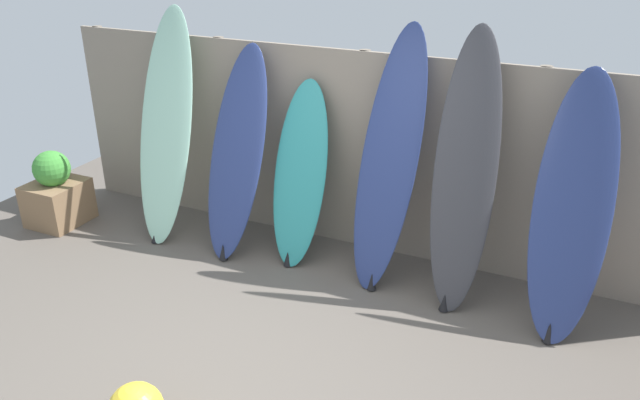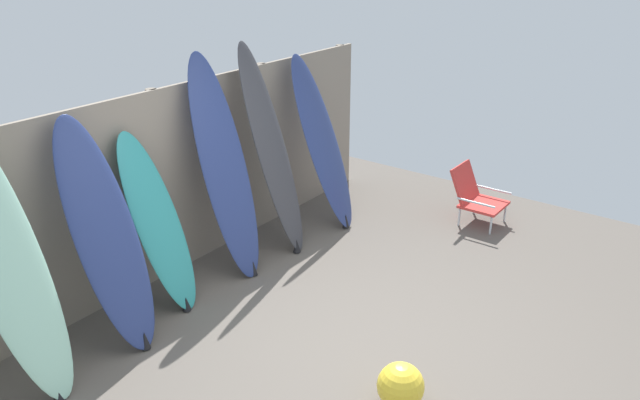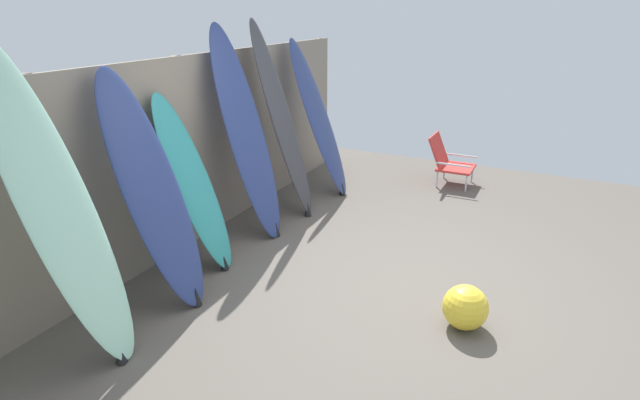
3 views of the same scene
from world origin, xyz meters
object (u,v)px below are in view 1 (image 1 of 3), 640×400
(surfboard_seafoam_0, at_px, (166,128))
(surfboard_teal_2, at_px, (300,175))
(surfboard_navy_3, at_px, (389,162))
(planter_box, at_px, (56,193))
(surfboard_navy_1, at_px, (237,154))
(surfboard_charcoal_4, at_px, (465,174))
(surfboard_navy_5, at_px, (572,210))

(surfboard_seafoam_0, bearing_deg, surfboard_teal_2, 3.53)
(surfboard_teal_2, distance_m, surfboard_navy_3, 0.85)
(surfboard_seafoam_0, distance_m, surfboard_navy_3, 2.14)
(surfboard_navy_3, distance_m, planter_box, 3.38)
(surfboard_seafoam_0, relative_size, surfboard_navy_1, 1.15)
(surfboard_seafoam_0, xyz_separation_m, surfboard_navy_1, (0.76, -0.01, -0.13))
(surfboard_navy_3, bearing_deg, planter_box, -172.54)
(surfboard_charcoal_4, bearing_deg, planter_box, -174.40)
(surfboard_teal_2, xyz_separation_m, surfboard_navy_5, (2.20, -0.12, 0.16))
(surfboard_navy_1, height_order, planter_box, surfboard_navy_1)
(surfboard_navy_5, distance_m, planter_box, 4.73)
(surfboard_seafoam_0, height_order, surfboard_navy_1, surfboard_seafoam_0)
(surfboard_charcoal_4, xyz_separation_m, planter_box, (-3.90, -0.38, -0.73))
(surfboard_charcoal_4, bearing_deg, surfboard_navy_5, -3.79)
(surfboard_charcoal_4, distance_m, planter_box, 3.98)
(surfboard_navy_1, bearing_deg, surfboard_navy_3, 3.27)
(surfboard_navy_5, bearing_deg, surfboard_navy_3, 175.95)
(surfboard_charcoal_4, height_order, planter_box, surfboard_charcoal_4)
(surfboard_navy_1, relative_size, planter_box, 2.43)
(surfboard_navy_3, height_order, surfboard_navy_5, surfboard_navy_3)
(surfboard_teal_2, distance_m, planter_box, 2.55)
(surfboard_navy_3, relative_size, surfboard_charcoal_4, 0.98)
(surfboard_teal_2, bearing_deg, surfboard_navy_1, -170.38)
(surfboard_seafoam_0, bearing_deg, surfboard_navy_1, -1.07)
(surfboard_navy_1, bearing_deg, surfboard_seafoam_0, 178.93)
(surfboard_seafoam_0, distance_m, surfboard_charcoal_4, 2.75)
(surfboard_teal_2, relative_size, surfboard_charcoal_4, 0.73)
(surfboard_navy_1, height_order, surfboard_navy_3, surfboard_navy_3)
(surfboard_seafoam_0, relative_size, surfboard_navy_3, 1.01)
(surfboard_navy_3, height_order, surfboard_charcoal_4, surfboard_charcoal_4)
(surfboard_seafoam_0, relative_size, surfboard_teal_2, 1.35)
(surfboard_teal_2, xyz_separation_m, planter_box, (-2.47, -0.45, -0.45))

